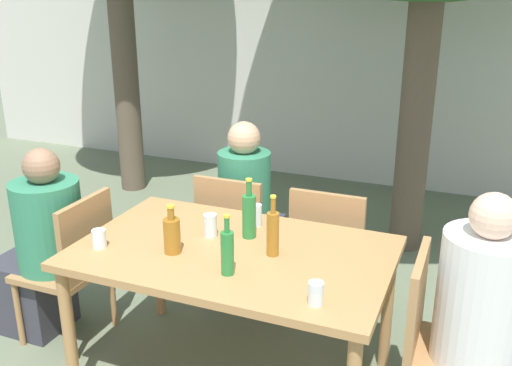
{
  "coord_description": "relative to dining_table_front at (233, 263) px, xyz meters",
  "views": [
    {
      "loc": [
        1.07,
        -2.32,
        2.01
      ],
      "look_at": [
        0.0,
        0.3,
        1.02
      ],
      "focal_mm": 40.0,
      "sensor_mm": 36.0,
      "label": 1
    }
  ],
  "objects": [
    {
      "name": "drinking_glass_2",
      "position": [
        -0.01,
        0.32,
        0.14
      ],
      "size": [
        0.06,
        0.06,
        0.12
      ],
      "color": "silver",
      "rests_on": "dining_table_front"
    },
    {
      "name": "patio_chair_0",
      "position": [
        -1.01,
        0.0,
        -0.18
      ],
      "size": [
        0.44,
        0.44,
        0.9
      ],
      "rotation": [
        0.0,
        0.0,
        -1.57
      ],
      "color": "#A87A4C",
      "rests_on": "ground_plane"
    },
    {
      "name": "person_seated_2",
      "position": [
        -0.31,
        0.95,
        -0.16
      ],
      "size": [
        0.34,
        0.57,
        1.2
      ],
      "rotation": [
        0.0,
        0.0,
        3.14
      ],
      "color": "#383842",
      "rests_on": "ground_plane"
    },
    {
      "name": "drinking_glass_3",
      "position": [
        0.52,
        -0.34,
        0.13
      ],
      "size": [
        0.07,
        0.07,
        0.1
      ],
      "color": "silver",
      "rests_on": "dining_table_front"
    },
    {
      "name": "person_seated_0",
      "position": [
        -1.24,
        -0.0,
        -0.17
      ],
      "size": [
        0.59,
        0.38,
        1.17
      ],
      "rotation": [
        0.0,
        0.0,
        -1.57
      ],
      "color": "#383842",
      "rests_on": "ground_plane"
    },
    {
      "name": "patio_chair_3",
      "position": [
        0.31,
        0.71,
        -0.18
      ],
      "size": [
        0.44,
        0.44,
        0.9
      ],
      "rotation": [
        0.0,
        0.0,
        3.14
      ],
      "color": "#A87A4C",
      "rests_on": "ground_plane"
    },
    {
      "name": "green_bottle_0",
      "position": [
        0.02,
        0.16,
        0.2
      ],
      "size": [
        0.07,
        0.07,
        0.32
      ],
      "color": "#287A38",
      "rests_on": "dining_table_front"
    },
    {
      "name": "dining_table_front",
      "position": [
        0.0,
        0.0,
        0.0
      ],
      "size": [
        1.55,
        0.96,
        0.77
      ],
      "color": "#B27F4C",
      "rests_on": "ground_plane"
    },
    {
      "name": "green_bottle_3",
      "position": [
        0.08,
        -0.24,
        0.19
      ],
      "size": [
        0.06,
        0.06,
        0.29
      ],
      "color": "#287A38",
      "rests_on": "dining_table_front"
    },
    {
      "name": "cafe_building_wall",
      "position": [
        0.0,
        3.5,
        0.71
      ],
      "size": [
        10.0,
        0.08,
        2.8
      ],
      "color": "beige",
      "rests_on": "ground_plane"
    },
    {
      "name": "amber_bottle_2",
      "position": [
        0.2,
        0.02,
        0.2
      ],
      "size": [
        0.06,
        0.06,
        0.31
      ],
      "color": "#9E661E",
      "rests_on": "dining_table_front"
    },
    {
      "name": "patio_chair_1",
      "position": [
        1.01,
        0.0,
        -0.18
      ],
      "size": [
        0.44,
        0.44,
        0.9
      ],
      "rotation": [
        0.0,
        0.0,
        1.57
      ],
      "color": "#A87A4C",
      "rests_on": "ground_plane"
    },
    {
      "name": "amber_bottle_1",
      "position": [
        -0.26,
        -0.14,
        0.17
      ],
      "size": [
        0.08,
        0.08,
        0.25
      ],
      "color": "#9E661E",
      "rests_on": "dining_table_front"
    },
    {
      "name": "drinking_glass_0",
      "position": [
        -0.17,
        0.1,
        0.14
      ],
      "size": [
        0.07,
        0.07,
        0.12
      ],
      "color": "silver",
      "rests_on": "dining_table_front"
    },
    {
      "name": "patio_chair_2",
      "position": [
        -0.31,
        0.71,
        -0.18
      ],
      "size": [
        0.44,
        0.44,
        0.9
      ],
      "rotation": [
        0.0,
        0.0,
        3.14
      ],
      "color": "#A87A4C",
      "rests_on": "ground_plane"
    },
    {
      "name": "drinking_glass_1",
      "position": [
        -0.62,
        -0.23,
        0.12
      ],
      "size": [
        0.07,
        0.07,
        0.09
      ],
      "color": "white",
      "rests_on": "dining_table_front"
    },
    {
      "name": "person_seated_1",
      "position": [
        1.24,
        -0.0,
        -0.14
      ],
      "size": [
        0.59,
        0.38,
        1.23
      ],
      "rotation": [
        0.0,
        0.0,
        1.57
      ],
      "color": "#383842",
      "rests_on": "ground_plane"
    }
  ]
}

